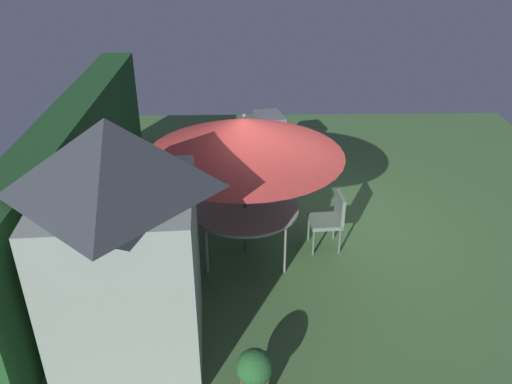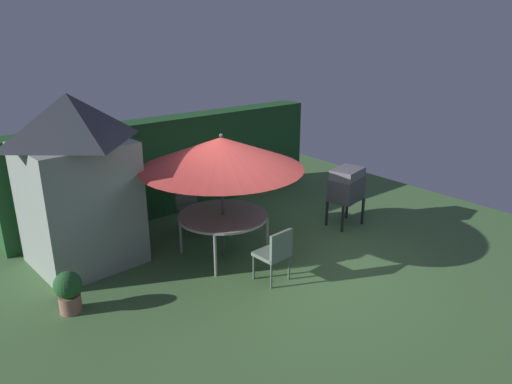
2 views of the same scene
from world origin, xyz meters
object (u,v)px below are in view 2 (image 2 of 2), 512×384
patio_table (223,217)px  chair_near_shed (275,252)px  potted_plant_by_shed (68,290)px  chair_far_side (189,204)px  patio_umbrella (221,153)px  bbq_grill (347,186)px  garden_shed (77,180)px

patio_table → chair_near_shed: chair_near_shed is taller
chair_near_shed → potted_plant_by_shed: (-2.83, 1.20, -0.18)m
chair_far_side → patio_umbrella: bearing=-95.7°
patio_umbrella → chair_near_shed: bearing=-86.0°
patio_umbrella → potted_plant_by_shed: (-2.74, -0.09, -1.53)m
bbq_grill → potted_plant_by_shed: (-5.45, 0.37, -0.50)m
garden_shed → patio_table: (1.99, -1.31, -0.76)m
garden_shed → bbq_grill: size_ratio=2.41×
garden_shed → chair_near_shed: bearing=-51.3°
bbq_grill → chair_near_shed: size_ratio=1.33×
potted_plant_by_shed → garden_shed: bearing=61.7°
garden_shed → chair_far_side: (2.13, 0.07, -0.96)m
garden_shed → patio_umbrella: bearing=-33.3°
patio_umbrella → bbq_grill: bearing=-9.8°
chair_near_shed → patio_umbrella: bearing=94.0°
patio_table → potted_plant_by_shed: size_ratio=2.51×
garden_shed → bbq_grill: 5.06m
bbq_grill → potted_plant_by_shed: 5.48m
patio_umbrella → chair_far_side: (0.14, 1.37, -1.35)m
patio_table → potted_plant_by_shed: patio_table is taller
patio_umbrella → chair_far_side: patio_umbrella is taller
patio_table → patio_umbrella: (0.00, 0.00, 1.16)m
bbq_grill → garden_shed: bearing=159.3°
garden_shed → chair_far_side: garden_shed is taller
patio_table → potted_plant_by_shed: (-2.74, -0.09, -0.37)m
patio_table → patio_umbrella: bearing=0.0°
patio_table → patio_umbrella: 1.16m
patio_table → chair_far_side: (0.14, 1.37, -0.20)m
patio_umbrella → potted_plant_by_shed: 3.14m
garden_shed → chair_far_side: size_ratio=3.21×
garden_shed → potted_plant_by_shed: 1.95m
potted_plant_by_shed → chair_near_shed: bearing=-22.9°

